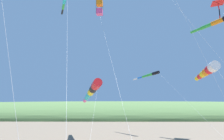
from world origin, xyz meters
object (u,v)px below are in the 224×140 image
object	(u,v)px
kite_delta_white_trailing	(218,3)
kite_box_small_distant	(100,8)
kite_windsock_long_streamer_right	(149,75)
kite_windsock_rainbow_low_near	(208,71)
kite_windsock_red_high_left	(92,90)

from	to	relation	value
kite_delta_white_trailing	kite_box_small_distant	distance (m)	16.13
kite_box_small_distant	kite_windsock_long_streamer_right	bearing A→B (deg)	-31.21
kite_delta_white_trailing	kite_windsock_rainbow_low_near	world-z (taller)	kite_delta_white_trailing
kite_windsock_long_streamer_right	kite_box_small_distant	xyz separation A→B (m)	(-9.34, 5.66, 4.77)
kite_windsock_long_streamer_right	kite_delta_white_trailing	size ratio (longest dim) A/B	1.15
kite_windsock_red_high_left	kite_box_small_distant	bearing A→B (deg)	-166.89
kite_windsock_red_high_left	kite_box_small_distant	xyz separation A→B (m)	(-4.05, -0.94, 7.08)
kite_windsock_long_streamer_right	kite_delta_white_trailing	xyz separation A→B (m)	(-2.31, -8.36, 8.54)
kite_windsock_long_streamer_right	kite_delta_white_trailing	world-z (taller)	kite_delta_white_trailing
kite_windsock_red_high_left	kite_windsock_rainbow_low_near	xyz separation A→B (m)	(-5.48, -9.61, 1.11)
kite_delta_white_trailing	kite_box_small_distant	bearing A→B (deg)	116.65
kite_box_small_distant	kite_windsock_red_high_left	bearing A→B (deg)	13.11
kite_windsock_long_streamer_right	kite_windsock_rainbow_low_near	distance (m)	11.25
kite_windsock_red_high_left	kite_windsock_long_streamer_right	distance (m)	8.77
kite_windsock_rainbow_low_near	kite_windsock_long_streamer_right	bearing A→B (deg)	15.60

